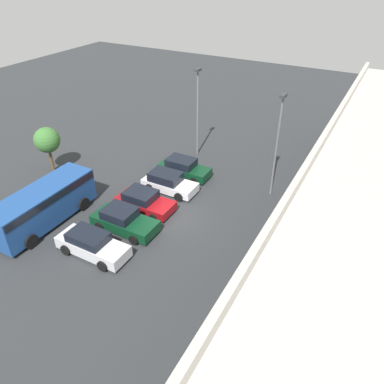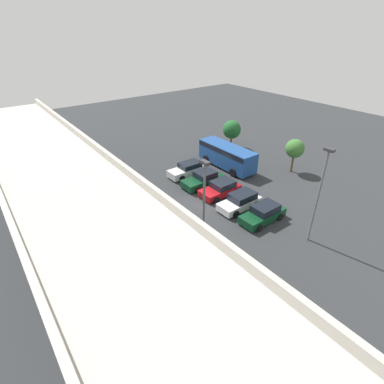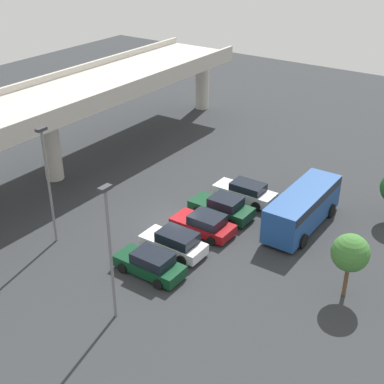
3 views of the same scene
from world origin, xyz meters
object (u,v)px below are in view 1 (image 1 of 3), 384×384
at_px(parked_car_2, 144,201).
at_px(parked_car_1, 168,182).
at_px(lamp_post_near_aisle, 278,139).
at_px(lamp_post_mid_lot, 198,107).
at_px(parked_car_0, 183,168).
at_px(shuttle_bus, 43,203).
at_px(parked_car_3, 124,220).
at_px(parked_car_4, 92,244).
at_px(tree_front_left, 47,140).

bearing_deg(parked_car_2, parked_car_1, 85.33).
xyz_separation_m(lamp_post_near_aisle, lamp_post_mid_lot, (-3.33, -8.27, -0.05)).
distance_m(parked_car_0, lamp_post_near_aisle, 8.45).
xyz_separation_m(parked_car_2, shuttle_bus, (4.59, -5.04, 0.92)).
xyz_separation_m(parked_car_0, shuttle_bus, (10.27, -5.11, 0.88)).
relative_size(parked_car_2, parked_car_3, 0.94).
distance_m(parked_car_0, parked_car_2, 5.68).
distance_m(parked_car_4, shuttle_bus, 5.17).
relative_size(parked_car_1, parked_car_2, 1.00).
xyz_separation_m(parked_car_0, parked_car_2, (5.68, -0.08, -0.03)).
relative_size(parked_car_1, parked_car_3, 0.94).
relative_size(shuttle_bus, lamp_post_mid_lot, 0.98).
height_order(parked_car_2, lamp_post_mid_lot, lamp_post_mid_lot).
distance_m(parked_car_1, parked_car_4, 8.57).
relative_size(parked_car_1, parked_car_4, 0.91).
bearing_deg(parked_car_2, tree_front_left, 174.54).
distance_m(parked_car_1, lamp_post_mid_lot, 7.83).
bearing_deg(shuttle_bus, lamp_post_mid_lot, 163.44).
bearing_deg(lamp_post_mid_lot, shuttle_bus, -16.56).
relative_size(parked_car_0, parked_car_1, 1.02).
bearing_deg(lamp_post_near_aisle, parked_car_4, -32.20).
bearing_deg(lamp_post_near_aisle, tree_front_left, -72.95).
distance_m(parked_car_3, lamp_post_mid_lot, 13.00).
distance_m(parked_car_1, shuttle_bus, 9.31).
distance_m(lamp_post_near_aisle, tree_front_left, 18.64).
bearing_deg(parked_car_2, parked_car_4, -90.32).
relative_size(shuttle_bus, tree_front_left, 1.96).
bearing_deg(lamp_post_near_aisle, parked_car_0, -84.32).
height_order(parked_car_1, shuttle_bus, shuttle_bus).
bearing_deg(parked_car_3, lamp_post_mid_lot, 94.40).
bearing_deg(parked_car_1, lamp_post_near_aisle, 25.08).
height_order(parked_car_0, parked_car_2, parked_car_0).
relative_size(parked_car_3, lamp_post_near_aisle, 0.58).
bearing_deg(parked_car_0, parked_car_1, -86.33).
bearing_deg(parked_car_3, parked_car_4, -94.07).
xyz_separation_m(parked_car_3, tree_front_left, (-3.59, -10.41, 2.14)).
bearing_deg(parked_car_0, tree_front_left, -155.49).
relative_size(parked_car_1, tree_front_left, 1.09).
bearing_deg(lamp_post_near_aisle, shuttle_bus, -48.71).
bearing_deg(parked_car_1, parked_car_0, 93.67).
distance_m(parked_car_2, lamp_post_near_aisle, 10.65).
bearing_deg(parked_car_2, lamp_post_near_aisle, 40.55).
distance_m(parked_car_3, shuttle_bus, 5.64).
bearing_deg(parked_car_1, shuttle_bus, -124.76).
relative_size(parked_car_2, tree_front_left, 1.09).
distance_m(parked_car_3, parked_car_4, 2.94).
height_order(parked_car_4, tree_front_left, tree_front_left).
xyz_separation_m(parked_car_3, lamp_post_mid_lot, (-12.36, -0.95, 3.90)).
bearing_deg(lamp_post_near_aisle, parked_car_2, -49.45).
distance_m(parked_car_2, shuttle_bus, 6.88).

